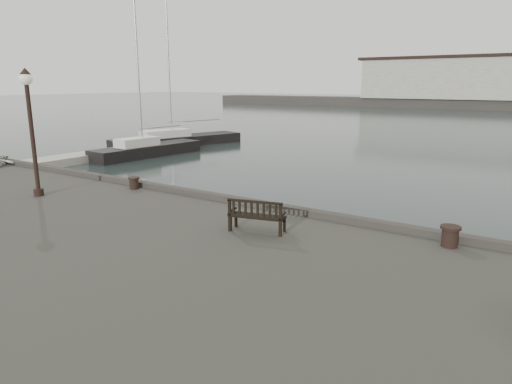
# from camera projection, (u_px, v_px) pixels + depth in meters

# --- Properties ---
(ground) EXTENTS (400.00, 400.00, 0.00)m
(ground) POSITION_uv_depth(u_px,v_px,m) (274.00, 258.00, 13.74)
(ground) COLOR black
(ground) RESTS_ON ground
(pontoon) EXTENTS (2.00, 24.00, 0.50)m
(pontoon) POSITION_uv_depth(u_px,v_px,m) (108.00, 153.00, 32.55)
(pontoon) COLOR beige
(pontoon) RESTS_ON ground
(breakwater) EXTENTS (140.00, 9.50, 12.20)m
(breakwater) POSITION_uv_depth(u_px,v_px,m) (498.00, 88.00, 89.72)
(breakwater) COLOR #383530
(breakwater) RESTS_ON ground
(bench) EXTENTS (1.47, 0.82, 0.80)m
(bench) POSITION_uv_depth(u_px,v_px,m) (257.00, 222.00, 11.20)
(bench) COLOR black
(bench) RESTS_ON quay
(bollard_left) EXTENTS (0.50, 0.50, 0.41)m
(bollard_left) POSITION_uv_depth(u_px,v_px,m) (134.00, 183.00, 15.78)
(bollard_left) COLOR black
(bollard_left) RESTS_ON quay
(bollard_right) EXTENTS (0.47, 0.47, 0.47)m
(bollard_right) POSITION_uv_depth(u_px,v_px,m) (450.00, 236.00, 10.18)
(bollard_right) COLOR black
(bollard_right) RESTS_ON quay
(lamp_post) EXTENTS (0.40, 0.40, 4.04)m
(lamp_post) POSITION_uv_depth(u_px,v_px,m) (30.00, 115.00, 14.27)
(lamp_post) COLOR black
(lamp_post) RESTS_ON quay
(yacht_b) EXTENTS (5.78, 11.61, 14.86)m
(yacht_b) POSITION_uv_depth(u_px,v_px,m) (178.00, 143.00, 38.57)
(yacht_b) COLOR black
(yacht_b) RESTS_ON ground
(yacht_c) EXTENTS (2.75, 8.77, 11.76)m
(yacht_c) POSITION_uv_depth(u_px,v_px,m) (148.00, 153.00, 32.94)
(yacht_c) COLOR black
(yacht_c) RESTS_ON ground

